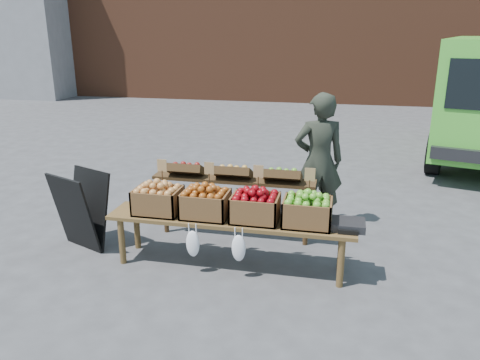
% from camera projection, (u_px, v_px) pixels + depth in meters
% --- Properties ---
extents(ground, '(80.00, 80.00, 0.00)m').
position_uv_depth(ground, '(283.00, 293.00, 4.69)').
color(ground, '#444346').
extents(vendor, '(0.75, 0.60, 1.79)m').
position_uv_depth(vendor, '(319.00, 161.00, 6.06)').
color(vendor, '#252A20').
rests_on(vendor, ground).
extents(chalkboard_sign, '(0.71, 0.56, 0.95)m').
position_uv_depth(chalkboard_sign, '(81.00, 210.00, 5.56)').
color(chalkboard_sign, black).
rests_on(chalkboard_sign, ground).
extents(back_table, '(2.10, 0.44, 1.04)m').
position_uv_depth(back_table, '(234.00, 199.00, 5.78)').
color(back_table, '#3A2714').
rests_on(back_table, ground).
extents(display_bench, '(2.70, 0.56, 0.57)m').
position_uv_depth(display_bench, '(230.00, 242.00, 5.16)').
color(display_bench, brown).
rests_on(display_bench, ground).
extents(crate_golden_apples, '(0.50, 0.40, 0.28)m').
position_uv_depth(crate_golden_apples, '(158.00, 201.00, 5.20)').
color(crate_golden_apples, '#B19239').
rests_on(crate_golden_apples, display_bench).
extents(crate_russet_pears, '(0.50, 0.40, 0.28)m').
position_uv_depth(crate_russet_pears, '(206.00, 204.00, 5.08)').
color(crate_russet_pears, '#A64A0E').
rests_on(crate_russet_pears, display_bench).
extents(crate_red_apples, '(0.50, 0.40, 0.28)m').
position_uv_depth(crate_red_apples, '(255.00, 208.00, 4.97)').
color(crate_red_apples, '#64010B').
rests_on(crate_red_apples, display_bench).
extents(crate_green_apples, '(0.50, 0.40, 0.28)m').
position_uv_depth(crate_green_apples, '(307.00, 212.00, 4.86)').
color(crate_green_apples, '#408D24').
rests_on(crate_green_apples, display_bench).
extents(weighing_scale, '(0.34, 0.30, 0.08)m').
position_uv_depth(weighing_scale, '(348.00, 225.00, 4.80)').
color(weighing_scale, black).
rests_on(weighing_scale, display_bench).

